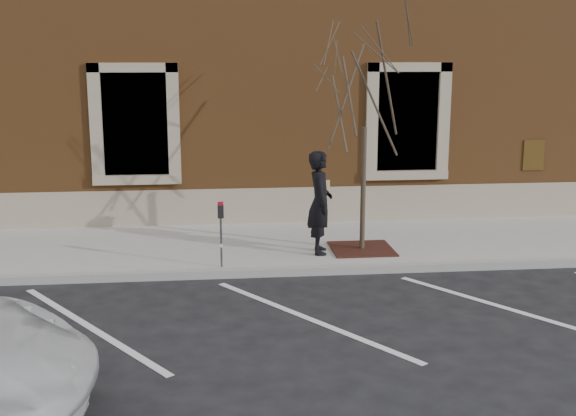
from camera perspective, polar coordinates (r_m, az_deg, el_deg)
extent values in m
plane|color=#28282B|center=(12.97, 0.28, -5.31)|extent=(120.00, 120.00, 0.00)
cube|color=beige|center=(14.62, -0.48, -3.00)|extent=(40.00, 3.50, 0.15)
cube|color=#9E9E99|center=(12.90, 0.31, -5.06)|extent=(40.00, 0.12, 0.15)
cube|color=brown|center=(20.10, -2.21, 12.39)|extent=(40.00, 8.50, 8.00)
cube|color=gray|center=(16.24, -1.09, 0.24)|extent=(40.00, 0.06, 0.80)
cube|color=black|center=(16.11, -11.92, 6.54)|extent=(1.40, 0.30, 2.20)
cube|color=gray|center=(16.09, -11.80, 2.23)|extent=(1.90, 0.20, 0.20)
cube|color=black|center=(16.61, 9.28, 6.80)|extent=(1.40, 0.30, 2.20)
cube|color=gray|center=(16.60, 9.30, 2.62)|extent=(1.90, 0.20, 0.20)
imported|color=black|center=(13.63, 2.54, 0.44)|extent=(0.51, 0.74, 1.96)
cylinder|color=#595B60|center=(12.85, -5.30, -2.75)|extent=(0.04, 0.04, 0.90)
cube|color=black|center=(12.72, -5.35, -0.28)|extent=(0.11, 0.08, 0.23)
cube|color=#A90B27|center=(12.69, -5.36, 0.36)|extent=(0.10, 0.08, 0.05)
cube|color=white|center=(12.82, -5.29, -2.99)|extent=(0.04, 0.00, 0.06)
cube|color=#481E17|center=(14.13, 5.85, -3.22)|extent=(1.19, 1.19, 0.03)
cylinder|color=#4A392D|center=(13.87, 5.96, 1.48)|extent=(0.10, 0.10, 2.38)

